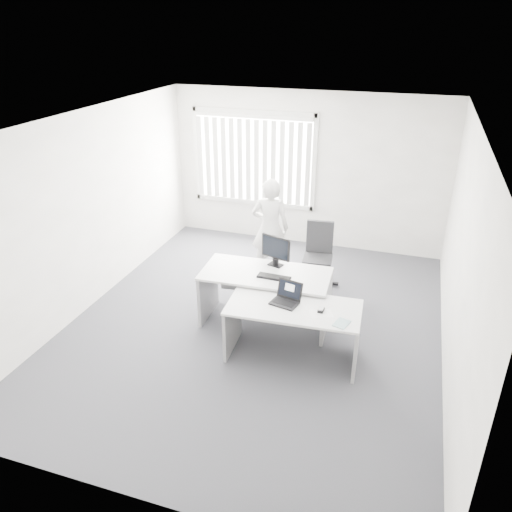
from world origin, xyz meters
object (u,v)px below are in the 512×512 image
(desk_far, at_px, (266,287))
(office_chair, at_px, (317,265))
(laptop, at_px, (284,295))
(monitor, at_px, (276,251))
(desk_near, at_px, (293,321))
(person, at_px, (270,228))

(desk_far, height_order, office_chair, office_chair)
(laptop, height_order, monitor, monitor)
(monitor, bearing_deg, desk_near, -44.74)
(desk_near, xyz_separation_m, monitor, (-0.49, 0.90, 0.48))
(laptop, relative_size, monitor, 0.75)
(desk_far, distance_m, laptop, 0.81)
(desk_near, distance_m, office_chair, 2.03)
(desk_near, height_order, laptop, laptop)
(desk_near, relative_size, laptop, 5.07)
(office_chair, bearing_deg, monitor, -115.05)
(desk_near, xyz_separation_m, laptop, (-0.13, 0.02, 0.33))
(desk_near, distance_m, laptop, 0.36)
(desk_near, xyz_separation_m, office_chair, (-0.10, 2.01, -0.22))
(person, distance_m, monitor, 1.26)
(person, bearing_deg, desk_far, 94.41)
(office_chair, xyz_separation_m, person, (-0.81, 0.05, 0.51))
(office_chair, bearing_deg, person, 170.24)
(desk_near, relative_size, person, 1.00)
(desk_far, height_order, laptop, laptop)
(monitor, bearing_deg, laptop, -50.82)
(laptop, xyz_separation_m, monitor, (-0.36, 0.88, 0.14))
(desk_near, distance_m, person, 2.28)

